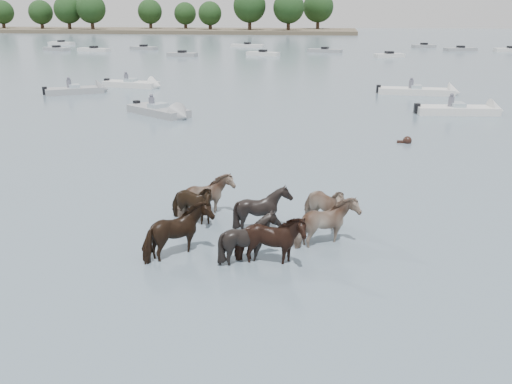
# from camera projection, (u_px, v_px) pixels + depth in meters

# --- Properties ---
(ground) EXTENTS (400.00, 400.00, 0.00)m
(ground) POSITION_uv_depth(u_px,v_px,m) (154.00, 250.00, 14.70)
(ground) COLOR #4B606B
(ground) RESTS_ON ground
(shoreline) EXTENTS (160.00, 30.00, 1.00)m
(shoreline) POSITION_uv_depth(u_px,v_px,m) (95.00, 30.00, 164.62)
(shoreline) COLOR #4C4233
(shoreline) RESTS_ON ground
(pony_herd) EXTENTS (6.14, 4.96, 1.64)m
(pony_herd) POSITION_uv_depth(u_px,v_px,m) (249.00, 221.00, 15.14)
(pony_herd) COLOR black
(pony_herd) RESTS_ON ground
(swimming_pony) EXTENTS (0.72, 0.44, 0.44)m
(swimming_pony) POSITION_uv_depth(u_px,v_px,m) (406.00, 141.00, 26.51)
(swimming_pony) COLOR black
(swimming_pony) RESTS_ON ground
(motorboat_a) EXTENTS (4.96, 3.92, 1.92)m
(motorboat_a) POSITION_uv_depth(u_px,v_px,m) (84.00, 90.00, 42.51)
(motorboat_a) COLOR gray
(motorboat_a) RESTS_ON ground
(motorboat_b) EXTENTS (5.09, 4.20, 1.92)m
(motorboat_b) POSITION_uv_depth(u_px,v_px,m) (166.00, 113.00, 33.15)
(motorboat_b) COLOR gray
(motorboat_b) RESTS_ON ground
(motorboat_c) EXTENTS (6.45, 2.01, 1.92)m
(motorboat_c) POSITION_uv_depth(u_px,v_px,m) (426.00, 92.00, 41.71)
(motorboat_c) COLOR silver
(motorboat_c) RESTS_ON ground
(motorboat_d) EXTENTS (5.73, 2.15, 1.92)m
(motorboat_d) POSITION_uv_depth(u_px,v_px,m) (469.00, 110.00, 33.88)
(motorboat_d) COLOR silver
(motorboat_d) RESTS_ON ground
(motorboat_f) EXTENTS (5.48, 2.42, 1.92)m
(motorboat_f) POSITION_uv_depth(u_px,v_px,m) (139.00, 85.00, 45.62)
(motorboat_f) COLOR silver
(motorboat_f) RESTS_ON ground
(distant_flotilla) EXTENTS (101.89, 27.06, 0.93)m
(distant_flotilla) POSITION_uv_depth(u_px,v_px,m) (303.00, 50.00, 85.68)
(distant_flotilla) COLOR silver
(distant_flotilla) RESTS_ON ground
(treeline) EXTENTS (147.84, 21.78, 12.17)m
(treeline) POSITION_uv_depth(u_px,v_px,m) (93.00, 9.00, 160.06)
(treeline) COLOR #382619
(treeline) RESTS_ON ground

